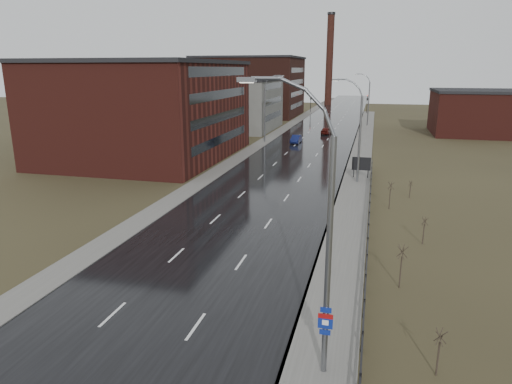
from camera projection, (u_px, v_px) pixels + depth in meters
The scene contains 25 objects.
ground at pixel (110, 370), 19.32m from camera, with size 320.00×320.00×0.00m, color #2D2819.
road at pixel (309, 146), 75.40m from camera, with size 14.00×300.00×0.06m, color black.
sidewalk_right at pixel (355, 184), 49.95m from camera, with size 3.20×180.00×0.18m, color #595651.
curb_right at pixel (341, 184), 50.32m from camera, with size 0.16×180.00×0.18m, color slate.
sidewalk_left at pixel (261, 144), 77.37m from camera, with size 2.40×260.00×0.12m, color #595651.
warehouse_near at pixel (148, 109), 64.67m from camera, with size 22.44×28.56×13.50m.
warehouse_mid at pixel (236, 104), 95.19m from camera, with size 16.32×20.40×10.50m.
warehouse_far at pixel (250, 86), 123.78m from camera, with size 26.52×24.48×15.50m.
building_right at pixel (482, 112), 87.58m from camera, with size 18.36×16.32×8.50m.
smokestack at pixel (330, 59), 156.93m from camera, with size 2.70×2.70×30.70m.
streetlight_main at pixel (321, 238), 17.57m from camera, with size 3.91×0.29×12.11m.
streetlight_right_mid at pixel (357, 131), 49.41m from camera, with size 3.36×0.28×11.35m.
streetlight_left at pixel (266, 108), 77.61m from camera, with size 3.36×0.28×11.35m.
streetlight_right_far at pixel (367, 99), 99.88m from camera, with size 3.36×0.28×11.35m.
guardrail at pixel (368, 231), 33.78m from camera, with size 0.10×53.05×1.10m.
shrub_b at pixel (439, 351), 18.72m from camera, with size 0.51×0.53×2.13m.
shrub_c at pixel (401, 265), 26.26m from camera, with size 0.62×0.65×2.62m.
shrub_d at pixel (424, 230), 32.91m from camera, with size 0.49×0.52×2.07m.
shrub_e at pixel (390, 194), 41.24m from camera, with size 0.60×0.63×2.55m.
shrub_f at pixel (410, 189), 44.88m from camera, with size 0.42×0.44×1.72m.
billboard at pixel (361, 164), 52.37m from camera, with size 2.12×0.17×2.58m.
traffic_light_left at pixel (311, 96), 132.22m from camera, with size 0.58×2.73×5.30m.
traffic_light_right at pixel (367, 97), 128.37m from camera, with size 0.58×2.73×5.30m.
car_near at pixel (296, 139), 77.90m from camera, with size 1.43×4.09×1.35m, color #0D1545.
car_far at pixel (326, 131), 88.39m from camera, with size 1.66×4.12×1.40m, color #460F0B.
Camera 1 is at (10.16, -14.60, 12.35)m, focal length 32.00 mm.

